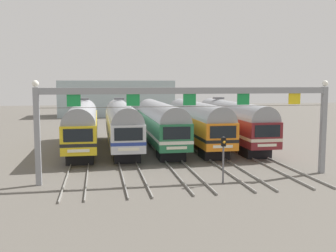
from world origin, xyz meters
name	(u,v)px	position (x,y,z in m)	size (l,w,h in m)	color
ground_plane	(160,148)	(0.00, 0.00, 0.00)	(160.00, 160.00, 0.00)	#5B564F
track_bed	(142,128)	(0.00, 17.00, 0.07)	(17.26, 70.00, 0.15)	gray
commuter_train_yellow	(82,124)	(-7.88, 0.00, 2.69)	(2.88, 18.06, 5.05)	gold
commuter_train_silver	(122,123)	(-3.94, 0.00, 2.69)	(2.88, 18.06, 5.05)	silver
commuter_train_green	(160,122)	(0.00, -0.01, 2.69)	(2.88, 18.06, 4.77)	#236B42
commuter_train_orange	(197,122)	(3.94, -0.01, 2.69)	(2.88, 18.06, 4.77)	orange
commuter_train_maroon	(232,121)	(7.88, 0.00, 2.69)	(2.88, 18.06, 5.05)	maroon
catenary_gantry	(189,105)	(0.00, -13.50, 5.23)	(20.99, 0.44, 6.97)	gray
yard_signal_mast	(223,151)	(1.97, -15.19, 2.22)	(0.28, 0.35, 3.20)	#59595E
maintenance_building	(116,98)	(-2.60, 41.47, 3.56)	(22.72, 10.00, 7.13)	#9EB2B7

